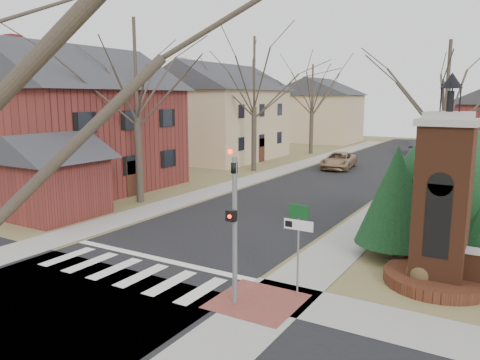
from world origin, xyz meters
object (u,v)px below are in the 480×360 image
Objects in this scene: sign_post at (298,232)px; brick_gate_monument at (441,217)px; pickup_truck at (339,161)px; traffic_signal_pole at (234,215)px; distant_car at (418,147)px.

sign_post is 4.55m from brick_gate_monument.
brick_gate_monument reaches higher than pickup_truck.
distant_car is (-2.20, 39.36, -1.81)m from traffic_signal_pole.
traffic_signal_pole is 0.69× the size of brick_gate_monument.
pickup_truck is at bearing 65.04° from distant_car.
traffic_signal_pole is 2.02m from sign_post.
sign_post is at bearing -80.38° from pickup_truck.
sign_post is 25.58m from pickup_truck.
sign_post is 0.42× the size of brick_gate_monument.
brick_gate_monument is (3.41, 3.01, 0.22)m from sign_post.
traffic_signal_pole is at bearing 83.64° from distant_car.
brick_gate_monument is at bearing -70.50° from pickup_truck.
traffic_signal_pole is 0.94× the size of pickup_truck.
distant_car is at bearing 101.17° from brick_gate_monument.
distant_car is at bearing 95.26° from sign_post.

